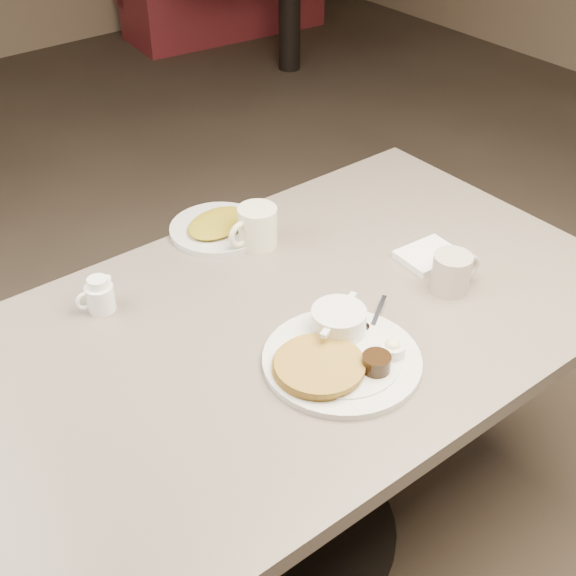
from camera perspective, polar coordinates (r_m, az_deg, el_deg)
room at (r=1.37m, az=0.55°, el=19.55°), size 7.04×8.04×2.84m
diner_table at (r=1.79m, az=0.40°, el=-6.50°), size 1.50×0.90×0.75m
main_plate at (r=1.56m, az=3.74°, el=-4.65°), size 0.42×0.42×0.07m
coffee_mug_near at (r=1.77m, az=11.93°, el=1.17°), size 0.13×0.10×0.09m
napkin at (r=1.88m, az=10.25°, el=2.34°), size 0.14×0.12×0.02m
coffee_mug_far at (r=1.88m, az=-2.33°, el=4.49°), size 0.14×0.10×0.10m
creamer_right at (r=1.73m, az=-13.64°, el=-0.53°), size 0.10×0.08×0.08m
hash_plate at (r=1.96m, az=-5.14°, el=4.48°), size 0.30×0.30×0.04m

